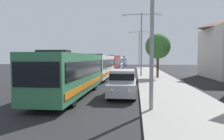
# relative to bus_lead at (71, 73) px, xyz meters

# --- Properties ---
(bus_lead) EXTENTS (2.58, 10.78, 3.21)m
(bus_lead) POSITION_rel_bus_lead_xyz_m (0.00, 0.00, 0.00)
(bus_lead) COLOR #33724C
(bus_lead) RESTS_ON ground_plane
(bus_second_in_line) EXTENTS (2.58, 11.39, 3.21)m
(bus_second_in_line) POSITION_rel_bus_lead_xyz_m (0.00, 12.13, 0.00)
(bus_second_in_line) COLOR silver
(bus_second_in_line) RESTS_ON ground_plane
(bus_middle) EXTENTS (2.58, 12.06, 3.21)m
(bus_middle) POSITION_rel_bus_lead_xyz_m (0.00, 24.18, 0.00)
(bus_middle) COLOR maroon
(bus_middle) RESTS_ON ground_plane
(bus_fourth_in_line) EXTENTS (2.58, 10.52, 3.21)m
(bus_fourth_in_line) POSITION_rel_bus_lead_xyz_m (-0.00, 36.90, -0.00)
(bus_fourth_in_line) COLOR silver
(bus_fourth_in_line) RESTS_ON ground_plane
(bus_rear) EXTENTS (2.58, 10.47, 3.21)m
(bus_rear) POSITION_rel_bus_lead_xyz_m (-0.00, 48.72, -0.00)
(bus_rear) COLOR #284C8C
(bus_rear) RESTS_ON ground_plane
(bus_tail_end) EXTENTS (2.58, 11.16, 3.21)m
(bus_tail_end) POSITION_rel_bus_lead_xyz_m (0.00, 60.33, 0.00)
(bus_tail_end) COLOR silver
(bus_tail_end) RESTS_ON ground_plane
(white_suv) EXTENTS (1.86, 5.10, 1.90)m
(white_suv) POSITION_rel_bus_lead_xyz_m (3.70, 0.43, -0.65)
(white_suv) COLOR #B7B7BC
(white_suv) RESTS_ON ground_plane
(box_truck_oncoming) EXTENTS (2.35, 7.18, 3.15)m
(box_truck_oncoming) POSITION_rel_bus_lead_xyz_m (-3.30, 63.37, 0.01)
(box_truck_oncoming) COLOR white
(box_truck_oncoming) RESTS_ON ground_plane
(streetlamp_near) EXTENTS (5.41, 0.28, 7.87)m
(streetlamp_near) POSITION_rel_bus_lead_xyz_m (5.40, -3.90, 3.28)
(streetlamp_near) COLOR gray
(streetlamp_near) RESTS_ON sidewalk
(streetlamp_mid) EXTENTS (5.51, 0.28, 9.00)m
(streetlamp_mid) POSITION_rel_bus_lead_xyz_m (5.40, 15.92, 3.88)
(streetlamp_mid) COLOR gray
(streetlamp_mid) RESTS_ON sidewalk
(streetlamp_far) EXTENTS (5.22, 0.28, 8.89)m
(streetlamp_far) POSITION_rel_bus_lead_xyz_m (5.40, 35.74, 3.81)
(streetlamp_far) COLOR gray
(streetlamp_far) RESTS_ON sidewalk
(roadside_tree) EXTENTS (3.30, 3.30, 5.76)m
(roadside_tree) POSITION_rel_bus_lead_xyz_m (7.50, 13.55, 2.55)
(roadside_tree) COLOR #4C3823
(roadside_tree) RESTS_ON sidewalk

